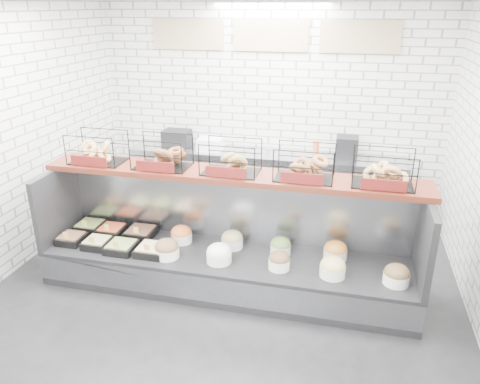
# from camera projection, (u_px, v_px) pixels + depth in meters

# --- Properties ---
(ground) EXTENTS (5.50, 5.50, 0.00)m
(ground) POSITION_uv_depth(u_px,v_px,m) (219.00, 301.00, 4.92)
(ground) COLOR black
(ground) RESTS_ON ground
(room_shell) EXTENTS (5.02, 5.51, 3.01)m
(room_shell) POSITION_uv_depth(u_px,v_px,m) (232.00, 95.00, 4.69)
(room_shell) COLOR silver
(room_shell) RESTS_ON ground
(display_case) EXTENTS (4.00, 0.90, 1.20)m
(display_case) POSITION_uv_depth(u_px,v_px,m) (226.00, 258.00, 5.11)
(display_case) COLOR black
(display_case) RESTS_ON ground
(bagel_shelf) EXTENTS (4.10, 0.50, 0.40)m
(bagel_shelf) POSITION_uv_depth(u_px,v_px,m) (231.00, 162.00, 4.87)
(bagel_shelf) COLOR #3E150D
(bagel_shelf) RESTS_ON display_case
(prep_counter) EXTENTS (4.00, 0.60, 1.20)m
(prep_counter) POSITION_uv_depth(u_px,v_px,m) (263.00, 181.00, 6.94)
(prep_counter) COLOR #93969B
(prep_counter) RESTS_ON ground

